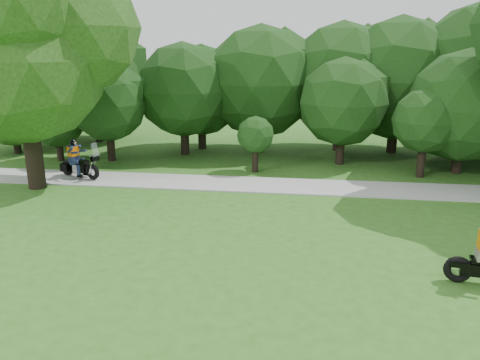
{
  "coord_description": "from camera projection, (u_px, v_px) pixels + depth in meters",
  "views": [
    {
      "loc": [
        0.09,
        -10.36,
        5.46
      ],
      "look_at": [
        -2.01,
        4.97,
        1.07
      ],
      "focal_mm": 35.0,
      "sensor_mm": 36.0,
      "label": 1
    }
  ],
  "objects": [
    {
      "name": "big_tree_west",
      "position": [
        24.0,
        40.0,
        17.71
      ],
      "size": [
        8.64,
        6.56,
        9.96
      ],
      "color": "black",
      "rests_on": "ground"
    },
    {
      "name": "touring_motorcycle",
      "position": [
        77.0,
        163.0,
        20.11
      ],
      "size": [
        2.11,
        1.18,
        1.66
      ],
      "rotation": [
        0.0,
        0.0,
        -0.35
      ],
      "color": "black",
      "rests_on": "walkway"
    },
    {
      "name": "walkway",
      "position": [
        299.0,
        186.0,
        19.0
      ],
      "size": [
        60.0,
        2.2,
        0.06
      ],
      "primitive_type": "cube",
      "color": "#979792",
      "rests_on": "ground"
    },
    {
      "name": "ground",
      "position": [
        294.0,
        280.0,
        11.38
      ],
      "size": [
        100.0,
        100.0,
        0.0
      ],
      "primitive_type": "plane",
      "color": "#305D1A",
      "rests_on": "ground"
    },
    {
      "name": "tree_line",
      "position": [
        347.0,
        86.0,
        23.99
      ],
      "size": [
        40.7,
        11.41,
        7.81
      ],
      "color": "black",
      "rests_on": "ground"
    }
  ]
}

